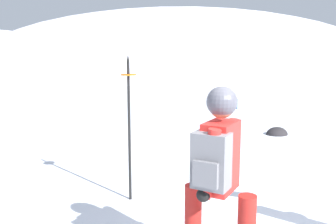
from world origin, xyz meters
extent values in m
ellipsoid|color=white|center=(9.35, 33.97, 0.00)|extent=(39.42, 35.48, 11.67)
cube|color=red|center=(-0.57, 0.19, 1.13)|extent=(0.41, 0.41, 0.58)
cylinder|color=red|center=(-0.73, 0.03, 1.13)|extent=(0.20, 0.19, 0.57)
cylinder|color=red|center=(-0.42, 0.36, 1.13)|extent=(0.20, 0.19, 0.57)
sphere|color=black|center=(-0.78, 0.04, 0.88)|extent=(0.11, 0.11, 0.11)
sphere|color=black|center=(-0.43, 0.40, 0.88)|extent=(0.11, 0.11, 0.11)
cube|color=slate|center=(-0.71, 0.05, 1.15)|extent=(0.33, 0.32, 0.44)
cube|color=slate|center=(-0.78, -0.03, 1.07)|extent=(0.19, 0.18, 0.20)
sphere|color=#9E7051|center=(-0.57, 0.19, 1.56)|extent=(0.21, 0.21, 0.21)
sphere|color=#4C4C56|center=(-0.57, 0.19, 1.59)|extent=(0.25, 0.25, 0.25)
cube|color=navy|center=(-0.48, 0.29, 1.56)|extent=(0.14, 0.14, 0.08)
cylinder|color=black|center=(-1.02, 2.20, 0.93)|extent=(0.04, 0.04, 1.86)
cylinder|color=orange|center=(-1.02, 2.20, 1.68)|extent=(0.20, 0.20, 0.02)
cone|color=black|center=(-1.02, 2.20, 1.90)|extent=(0.04, 0.04, 0.08)
ellipsoid|color=#282628|center=(2.96, 5.15, 0.00)|extent=(0.51, 0.44, 0.36)
camera|label=1|loc=(-1.74, -2.56, 2.01)|focal=40.04mm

